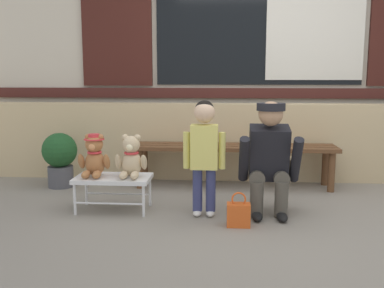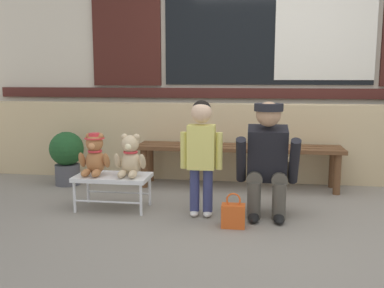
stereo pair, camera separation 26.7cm
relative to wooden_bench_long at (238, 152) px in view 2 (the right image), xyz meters
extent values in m
plane|color=gray|center=(0.28, -1.06, -0.37)|extent=(60.00, 60.00, 0.00)
cube|color=tan|center=(0.28, 0.37, 0.05)|extent=(7.12, 0.25, 0.85)
cube|color=beige|center=(0.28, 0.89, 1.41)|extent=(7.26, 0.20, 3.57)
cube|color=#471E19|center=(0.28, 0.77, 0.58)|extent=(6.68, 0.04, 0.12)
cube|color=black|center=(0.28, 0.78, 1.38)|extent=(2.40, 0.03, 1.40)
cube|color=silver|center=(0.93, 0.76, 1.38)|extent=(1.11, 0.02, 1.29)
cube|color=#3D1914|center=(-1.40, 0.77, 1.38)|extent=(0.84, 0.05, 1.43)
cube|color=brown|center=(0.00, -0.14, 0.05)|extent=(2.10, 0.11, 0.04)
cube|color=brown|center=(0.00, 0.00, 0.05)|extent=(2.10, 0.11, 0.04)
cube|color=brown|center=(0.00, 0.14, 0.05)|extent=(2.10, 0.11, 0.04)
cylinder|color=brown|center=(-0.97, -0.14, -0.17)|extent=(0.07, 0.07, 0.40)
cylinder|color=brown|center=(-0.97, 0.14, -0.17)|extent=(0.07, 0.07, 0.40)
cylinder|color=brown|center=(0.97, -0.14, -0.17)|extent=(0.07, 0.07, 0.40)
cylinder|color=brown|center=(0.97, 0.14, -0.17)|extent=(0.07, 0.07, 0.40)
cube|color=silver|center=(-1.05, -0.91, -0.09)|extent=(0.64, 0.36, 0.04)
cylinder|color=silver|center=(-1.34, -1.06, -0.24)|extent=(0.02, 0.02, 0.26)
cylinder|color=silver|center=(-1.34, -0.76, -0.24)|extent=(0.02, 0.02, 0.26)
cylinder|color=silver|center=(-0.76, -1.06, -0.24)|extent=(0.02, 0.02, 0.26)
cylinder|color=silver|center=(-0.76, -0.76, -0.24)|extent=(0.02, 0.02, 0.26)
cylinder|color=silver|center=(-1.05, -1.06, -0.27)|extent=(0.58, 0.02, 0.02)
cylinder|color=silver|center=(-1.05, -0.76, -0.27)|extent=(0.58, 0.02, 0.02)
ellipsoid|color=#A86B3D|center=(-1.21, -0.89, 0.04)|extent=(0.17, 0.14, 0.22)
sphere|color=#A86B3D|center=(-1.21, -0.90, 0.20)|extent=(0.15, 0.15, 0.15)
sphere|color=#E1955B|center=(-1.21, -0.95, 0.19)|extent=(0.06, 0.06, 0.06)
sphere|color=#A86B3D|center=(-1.26, -0.89, 0.26)|extent=(0.06, 0.06, 0.06)
ellipsoid|color=#A86B3D|center=(-1.32, -0.92, 0.06)|extent=(0.06, 0.11, 0.16)
ellipsoid|color=#A86B3D|center=(-1.25, -1.00, -0.04)|extent=(0.06, 0.15, 0.06)
sphere|color=#A86B3D|center=(-1.15, -0.89, 0.26)|extent=(0.06, 0.06, 0.06)
ellipsoid|color=#A86B3D|center=(-1.10, -0.92, 0.06)|extent=(0.06, 0.11, 0.16)
ellipsoid|color=#A86B3D|center=(-1.16, -1.00, -0.04)|extent=(0.06, 0.15, 0.06)
torus|color=red|center=(-1.21, -0.89, 0.13)|extent=(0.13, 0.13, 0.02)
cylinder|color=red|center=(-1.21, -0.89, 0.24)|extent=(0.17, 0.17, 0.01)
cylinder|color=red|center=(-1.21, -0.89, 0.27)|extent=(0.10, 0.10, 0.04)
ellipsoid|color=#CCB289|center=(-0.89, -0.89, 0.04)|extent=(0.17, 0.14, 0.22)
sphere|color=#CCB289|center=(-0.89, -0.90, 0.20)|extent=(0.15, 0.15, 0.15)
sphere|color=#FFEEBB|center=(-0.89, -0.95, 0.19)|extent=(0.06, 0.06, 0.06)
sphere|color=#CCB289|center=(-0.94, -0.89, 0.26)|extent=(0.06, 0.06, 0.06)
ellipsoid|color=#CCB289|center=(-1.00, -0.92, 0.06)|extent=(0.06, 0.11, 0.16)
ellipsoid|color=#CCB289|center=(-0.93, -1.00, -0.04)|extent=(0.06, 0.15, 0.06)
sphere|color=#CCB289|center=(-0.83, -0.89, 0.26)|extent=(0.06, 0.06, 0.06)
ellipsoid|color=#CCB289|center=(-0.78, -0.92, 0.06)|extent=(0.06, 0.11, 0.16)
ellipsoid|color=#CCB289|center=(-0.84, -1.00, -0.04)|extent=(0.06, 0.15, 0.06)
torus|color=red|center=(-0.89, -0.89, 0.13)|extent=(0.13, 0.13, 0.02)
cylinder|color=navy|center=(-0.32, -0.99, -0.15)|extent=(0.08, 0.08, 0.36)
ellipsoid|color=silver|center=(-0.32, -1.01, -0.35)|extent=(0.07, 0.12, 0.05)
cylinder|color=navy|center=(-0.21, -0.99, -0.15)|extent=(0.08, 0.08, 0.36)
ellipsoid|color=silver|center=(-0.21, -1.01, -0.35)|extent=(0.07, 0.12, 0.05)
cube|color=#DBD166|center=(-0.26, -0.99, 0.21)|extent=(0.22, 0.15, 0.36)
cylinder|color=#DBD166|center=(-0.41, -0.99, 0.18)|extent=(0.06, 0.06, 0.30)
cylinder|color=#DBD166|center=(-0.12, -0.99, 0.18)|extent=(0.06, 0.06, 0.30)
sphere|color=#DBB28E|center=(-0.26, -0.99, 0.49)|extent=(0.17, 0.17, 0.17)
sphere|color=black|center=(-0.26, -0.98, 0.51)|extent=(0.16, 0.16, 0.16)
cylinder|color=#4C473D|center=(0.17, -0.99, -0.22)|extent=(0.11, 0.11, 0.30)
cylinder|color=#4C473D|center=(0.17, -0.85, -0.05)|extent=(0.13, 0.32, 0.13)
ellipsoid|color=black|center=(0.17, -1.07, -0.34)|extent=(0.09, 0.20, 0.06)
cylinder|color=#4C473D|center=(0.37, -0.99, -0.22)|extent=(0.11, 0.11, 0.30)
cylinder|color=#4C473D|center=(0.37, -0.85, -0.05)|extent=(0.13, 0.32, 0.13)
ellipsoid|color=black|center=(0.37, -1.07, -0.34)|extent=(0.09, 0.20, 0.06)
cube|color=black|center=(0.27, -0.88, 0.15)|extent=(0.32, 0.30, 0.47)
cylinder|color=black|center=(0.06, -0.98, 0.11)|extent=(0.08, 0.28, 0.40)
cylinder|color=black|center=(0.48, -0.98, 0.11)|extent=(0.08, 0.28, 0.40)
sphere|color=tan|center=(0.27, -0.95, 0.48)|extent=(0.20, 0.20, 0.20)
cylinder|color=black|center=(0.27, -0.95, 0.53)|extent=(0.23, 0.23, 0.06)
cube|color=brown|center=(0.46, -0.79, 0.01)|extent=(0.10, 0.22, 0.16)
cube|color=#DB561E|center=(0.02, -1.23, -0.28)|extent=(0.18, 0.11, 0.18)
torus|color=#DB561E|center=(0.02, -1.23, -0.16)|extent=(0.11, 0.01, 0.11)
cylinder|color=#4C4C51|center=(-1.81, -0.15, -0.26)|extent=(0.26, 0.26, 0.22)
sphere|color=#1E4C23|center=(-1.81, -0.15, 0.02)|extent=(0.36, 0.36, 0.36)
camera|label=1|loc=(-0.09, -4.48, 0.77)|focal=40.70mm
camera|label=2|loc=(0.17, -4.45, 0.77)|focal=40.70mm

